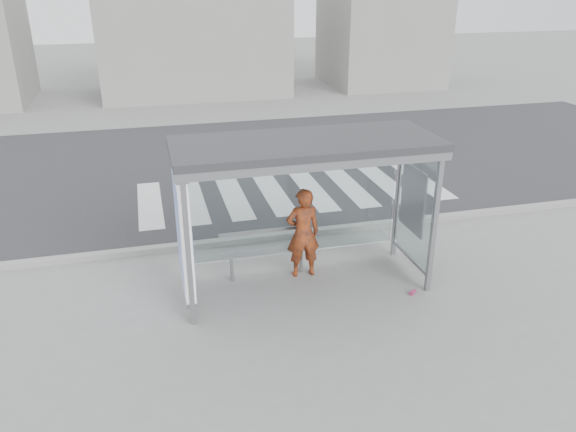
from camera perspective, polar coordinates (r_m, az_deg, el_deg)
The scene contains 10 objects.
ground at distance 9.91m, azimuth 1.67°, elevation -7.01°, with size 80.00×80.00×0.00m, color slate.
road at distance 16.19m, azimuth -5.26°, elevation 5.26°, with size 30.00×10.00×0.01m, color #2B2B2E.
curb at distance 11.55m, azimuth -1.02°, elevation -2.01°, with size 30.00×0.18×0.12m, color gray.
crosswalk at distance 14.08m, azimuth 0.49°, elevation 2.53°, with size 7.55×3.00×0.00m.
bus_shelter at distance 9.04m, azimuth -0.56°, elevation 3.79°, with size 4.25×1.65×2.62m.
building_center at distance 26.43m, azimuth -9.70°, elevation 17.62°, with size 8.00×5.00×5.00m, color gray.
building_right at distance 28.62m, azimuth 9.56°, elevation 20.06°, with size 5.00×5.00×7.00m, color gray.
person at distance 9.86m, azimuth 1.53°, elevation -1.73°, with size 0.61×0.40×1.66m, color orange.
bench at distance 9.98m, azimuth -2.22°, elevation -3.51°, with size 1.63×0.31×0.84m.
soda_can at distance 9.86m, azimuth 12.56°, elevation -7.57°, with size 0.07×0.07×0.13m, color #E24281.
Camera 1 is at (-2.43, -8.20, 5.01)m, focal length 35.00 mm.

